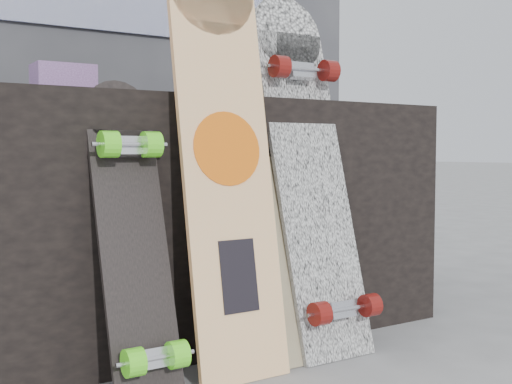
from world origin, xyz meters
TOP-DOWN VIEW (x-y plane):
  - ground at (0.00, 0.00)m, footprint 60.00×60.00m
  - vendor_table at (0.00, 0.50)m, footprint 1.60×0.60m
  - booth at (0.00, 1.35)m, footprint 2.40×0.22m
  - merch_box_purple at (-0.49, 0.55)m, footprint 0.18×0.12m
  - merch_box_small at (0.30, 0.46)m, footprint 0.14×0.14m
  - merch_box_flat at (0.11, 0.64)m, footprint 0.22×0.10m
  - longboard_geisha at (-0.16, 0.11)m, footprint 0.28×0.24m
  - longboard_celtic at (-0.01, 0.21)m, footprint 0.26×0.37m
  - longboard_cascadia at (0.18, 0.16)m, footprint 0.26×0.39m
  - skateboard_dark at (-0.43, 0.11)m, footprint 0.19×0.31m

SIDE VIEW (x-z plane):
  - ground at x=0.00m, z-range 0.00..0.00m
  - vendor_table at x=0.00m, z-range 0.00..0.80m
  - skateboard_dark at x=-0.43m, z-range 0.01..0.84m
  - longboard_cascadia at x=0.18m, z-range 0.02..1.17m
  - longboard_celtic at x=-0.01m, z-range 0.04..1.19m
  - longboard_geisha at x=-0.16m, z-range 0.04..1.28m
  - merch_box_flat at x=0.11m, z-range 0.80..0.86m
  - merch_box_purple at x=-0.49m, z-range 0.80..0.90m
  - merch_box_small at x=0.30m, z-range 0.80..0.92m
  - booth at x=0.00m, z-range 0.00..2.20m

